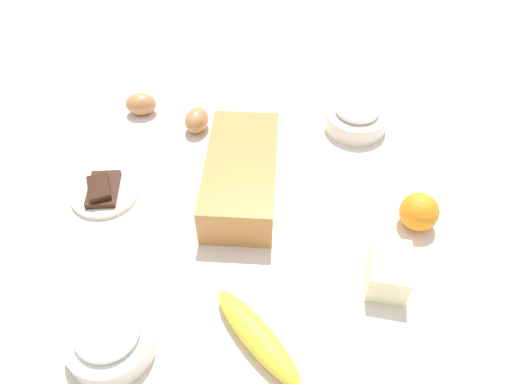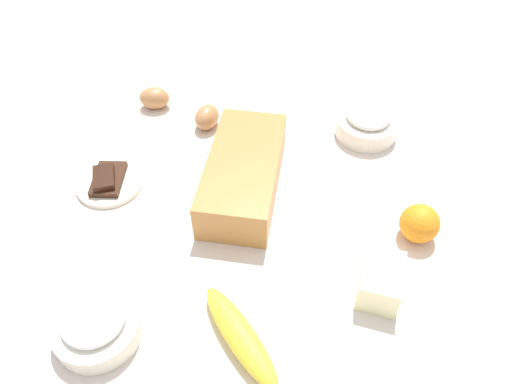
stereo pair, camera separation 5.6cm
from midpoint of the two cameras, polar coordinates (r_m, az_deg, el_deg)
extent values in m
cube|color=beige|center=(0.92, 1.73, -2.17)|extent=(2.40, 2.40, 0.02)
cube|color=#B77A3D|center=(0.92, 0.25, 2.14)|extent=(0.29, 0.14, 0.08)
cube|color=black|center=(0.92, 0.25, 2.31)|extent=(0.27, 0.13, 0.07)
cylinder|color=silver|center=(1.09, 14.28, 7.44)|extent=(0.13, 0.13, 0.04)
torus|color=silver|center=(1.08, 14.45, 8.14)|extent=(0.13, 0.13, 0.01)
ellipsoid|color=white|center=(1.07, 14.56, 8.62)|extent=(0.09, 0.09, 0.03)
cylinder|color=silver|center=(0.78, -16.15, -15.15)|extent=(0.13, 0.13, 0.04)
torus|color=silver|center=(0.77, -16.40, -14.60)|extent=(0.13, 0.13, 0.01)
ellipsoid|color=white|center=(0.76, -16.58, -14.18)|extent=(0.09, 0.09, 0.03)
ellipsoid|color=yellow|center=(0.75, 0.36, -16.63)|extent=(0.17, 0.15, 0.04)
sphere|color=orange|center=(0.90, 20.35, -3.54)|extent=(0.07, 0.07, 0.07)
cube|color=#F4EDB2|center=(0.81, 16.33, -10.04)|extent=(0.10, 0.08, 0.06)
ellipsoid|color=#B77C4B|center=(1.15, -10.45, 10.76)|extent=(0.06, 0.07, 0.05)
ellipsoid|color=#B57A4A|center=(1.08, -4.28, 8.73)|extent=(0.08, 0.06, 0.05)
cylinder|color=silver|center=(0.99, -15.26, 0.98)|extent=(0.13, 0.13, 0.01)
cube|color=#381E11|center=(0.98, -15.38, 1.43)|extent=(0.09, 0.06, 0.01)
cube|color=black|center=(0.97, -15.88, 1.60)|extent=(0.07, 0.06, 0.01)
camera|label=1|loc=(0.03, -88.19, 1.94)|focal=34.07mm
camera|label=2|loc=(0.03, 91.81, -1.94)|focal=34.07mm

